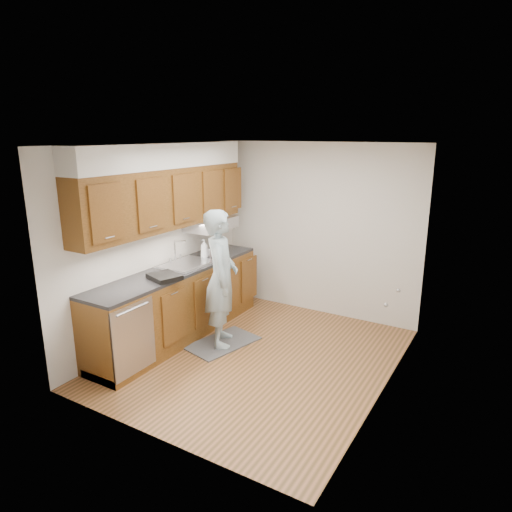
{
  "coord_description": "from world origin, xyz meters",
  "views": [
    {
      "loc": [
        2.52,
        -4.3,
        2.63
      ],
      "look_at": [
        -0.17,
        0.25,
        1.19
      ],
      "focal_mm": 32.0,
      "sensor_mm": 36.0,
      "label": 1
    }
  ],
  "objects_px": {
    "soap_bottle_c": "(222,247)",
    "soda_can": "(219,253)",
    "dish_rack": "(164,277)",
    "soap_bottle_a": "(204,249)",
    "soap_bottle_b": "(223,251)",
    "person": "(221,270)",
    "steel_can": "(209,253)"
  },
  "relations": [
    {
      "from": "soda_can",
      "to": "soap_bottle_b",
      "type": "bearing_deg",
      "value": 58.58
    },
    {
      "from": "soap_bottle_c",
      "to": "soda_can",
      "type": "distance_m",
      "value": 0.29
    },
    {
      "from": "soap_bottle_b",
      "to": "soda_can",
      "type": "relative_size",
      "value": 1.39
    },
    {
      "from": "soap_bottle_b",
      "to": "steel_can",
      "type": "distance_m",
      "value": 0.19
    },
    {
      "from": "soap_bottle_a",
      "to": "soap_bottle_b",
      "type": "distance_m",
      "value": 0.27
    },
    {
      "from": "person",
      "to": "steel_can",
      "type": "xyz_separation_m",
      "value": [
        -0.58,
        0.55,
        0.01
      ]
    },
    {
      "from": "soap_bottle_a",
      "to": "dish_rack",
      "type": "height_order",
      "value": "soap_bottle_a"
    },
    {
      "from": "soap_bottle_c",
      "to": "soap_bottle_a",
      "type": "bearing_deg",
      "value": -94.51
    },
    {
      "from": "person",
      "to": "dish_rack",
      "type": "xyz_separation_m",
      "value": [
        -0.46,
        -0.52,
        -0.03
      ]
    },
    {
      "from": "soap_bottle_c",
      "to": "dish_rack",
      "type": "relative_size",
      "value": 0.41
    },
    {
      "from": "soap_bottle_a",
      "to": "soda_can",
      "type": "distance_m",
      "value": 0.21
    },
    {
      "from": "person",
      "to": "dish_rack",
      "type": "bearing_deg",
      "value": 106.58
    },
    {
      "from": "soap_bottle_c",
      "to": "soda_can",
      "type": "height_order",
      "value": "soap_bottle_c"
    },
    {
      "from": "soap_bottle_b",
      "to": "soap_bottle_c",
      "type": "distance_m",
      "value": 0.26
    },
    {
      "from": "person",
      "to": "steel_can",
      "type": "distance_m",
      "value": 0.8
    },
    {
      "from": "person",
      "to": "steel_can",
      "type": "height_order",
      "value": "person"
    },
    {
      "from": "soap_bottle_c",
      "to": "steel_can",
      "type": "distance_m",
      "value": 0.31
    },
    {
      "from": "soap_bottle_c",
      "to": "steel_can",
      "type": "xyz_separation_m",
      "value": [
        0.0,
        -0.31,
        -0.01
      ]
    },
    {
      "from": "soap_bottle_a",
      "to": "steel_can",
      "type": "xyz_separation_m",
      "value": [
        0.03,
        0.07,
        -0.07
      ]
    },
    {
      "from": "steel_can",
      "to": "soap_bottle_a",
      "type": "bearing_deg",
      "value": -114.41
    },
    {
      "from": "soap_bottle_a",
      "to": "soap_bottle_c",
      "type": "relative_size",
      "value": 1.8
    },
    {
      "from": "soap_bottle_b",
      "to": "soap_bottle_c",
      "type": "bearing_deg",
      "value": 129.12
    },
    {
      "from": "soap_bottle_a",
      "to": "dish_rack",
      "type": "xyz_separation_m",
      "value": [
        0.16,
        -1.0,
        -0.11
      ]
    },
    {
      "from": "soap_bottle_a",
      "to": "soap_bottle_b",
      "type": "xyz_separation_m",
      "value": [
        0.19,
        0.18,
        -0.05
      ]
    },
    {
      "from": "steel_can",
      "to": "soap_bottle_b",
      "type": "bearing_deg",
      "value": 34.35
    },
    {
      "from": "soap_bottle_a",
      "to": "steel_can",
      "type": "distance_m",
      "value": 0.11
    },
    {
      "from": "soap_bottle_b",
      "to": "dish_rack",
      "type": "bearing_deg",
      "value": -91.58
    },
    {
      "from": "soap_bottle_b",
      "to": "dish_rack",
      "type": "relative_size",
      "value": 0.48
    },
    {
      "from": "soda_can",
      "to": "dish_rack",
      "type": "relative_size",
      "value": 0.34
    },
    {
      "from": "person",
      "to": "soap_bottle_b",
      "type": "height_order",
      "value": "person"
    },
    {
      "from": "soda_can",
      "to": "dish_rack",
      "type": "xyz_separation_m",
      "value": [
        0.0,
        -1.12,
        -0.03
      ]
    },
    {
      "from": "person",
      "to": "soap_bottle_c",
      "type": "bearing_deg",
      "value": 2.04
    }
  ]
}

